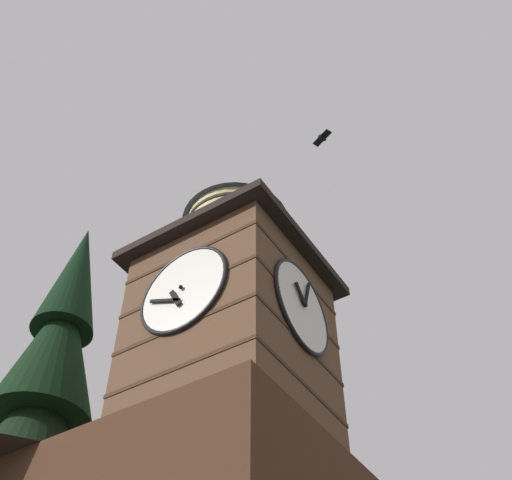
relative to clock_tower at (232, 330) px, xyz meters
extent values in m
cube|color=brown|center=(-0.02, -0.02, -1.15)|extent=(3.86, 3.86, 5.92)
cube|color=#432E20|center=(-0.02, -0.02, -3.40)|extent=(3.90, 3.90, 0.10)
cube|color=#432E20|center=(-0.02, -0.02, -2.29)|extent=(3.90, 3.90, 0.10)
cube|color=#432E20|center=(-0.02, -0.02, -1.18)|extent=(3.90, 3.90, 0.10)
cube|color=#432E20|center=(-0.02, -0.02, -0.07)|extent=(3.90, 3.90, 0.10)
cube|color=#432E20|center=(-0.02, -0.02, 1.03)|extent=(3.90, 3.90, 0.10)
cylinder|color=white|center=(-0.02, 1.94, -0.15)|extent=(2.34, 0.10, 2.34)
torus|color=black|center=(-0.02, 1.97, -0.15)|extent=(2.44, 0.10, 2.44)
cube|color=black|center=(0.17, 2.04, 0.07)|extent=(0.47, 0.04, 0.52)
cube|color=black|center=(-0.16, 2.04, 0.31)|extent=(0.36, 0.04, 0.94)
sphere|color=black|center=(-0.02, 2.05, -0.15)|extent=(0.10, 0.10, 0.10)
cylinder|color=white|center=(1.94, -0.02, -0.15)|extent=(0.10, 2.34, 2.34)
torus|color=black|center=(1.97, -0.02, -0.15)|extent=(0.10, 2.44, 2.44)
cube|color=black|center=(2.04, -0.15, -0.41)|extent=(0.04, 0.38, 0.57)
cube|color=black|center=(2.04, -0.46, -0.34)|extent=(0.04, 0.91, 0.45)
sphere|color=black|center=(2.05, -0.02, -0.15)|extent=(0.10, 0.10, 0.10)
cube|color=black|center=(-0.02, -0.02, 1.93)|extent=(4.56, 4.56, 0.25)
cylinder|color=beige|center=(-0.02, -0.02, 2.99)|extent=(2.78, 2.78, 1.87)
cylinder|color=#2D2319|center=(-0.02, -0.02, 2.36)|extent=(2.84, 2.84, 0.10)
cylinder|color=#2D2319|center=(-0.02, -0.02, 2.99)|extent=(2.84, 2.84, 0.10)
cylinder|color=#2D2319|center=(-0.02, -0.02, 3.61)|extent=(2.84, 2.84, 0.10)
cone|color=#424C5B|center=(-0.02, -0.02, 4.51)|extent=(3.08, 3.08, 1.19)
sphere|color=#424C5B|center=(-0.02, -0.02, 5.21)|extent=(0.16, 0.16, 0.16)
cone|color=black|center=(0.51, -5.82, -1.48)|extent=(3.92, 3.92, 4.98)
cone|color=black|center=(0.51, -5.82, 1.51)|extent=(2.90, 2.90, 4.85)
cone|color=black|center=(0.51, -5.82, 4.37)|extent=(1.87, 1.87, 4.45)
ellipsoid|color=black|center=(-3.82, -1.54, 8.65)|extent=(0.30, 0.21, 0.15)
cube|color=black|center=(-3.86, -1.38, 8.65)|extent=(0.26, 0.36, 0.03)
cube|color=black|center=(-3.79, -1.69, 8.65)|extent=(0.26, 0.36, 0.03)
ellipsoid|color=black|center=(-0.46, 2.79, 6.58)|extent=(0.34, 0.26, 0.17)
cube|color=black|center=(-0.52, 2.64, 6.58)|extent=(0.31, 0.38, 0.04)
cube|color=black|center=(-0.40, 2.95, 6.58)|extent=(0.31, 0.38, 0.04)
camera|label=1|loc=(10.64, 7.50, -10.55)|focal=47.53mm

